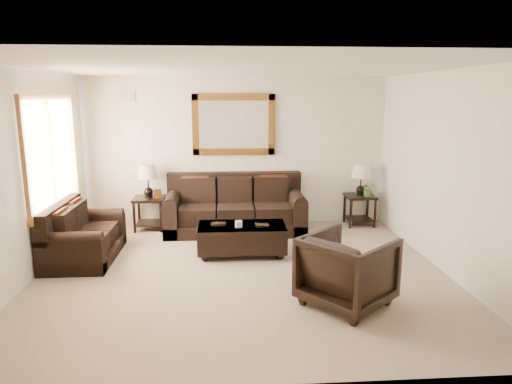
{
  "coord_description": "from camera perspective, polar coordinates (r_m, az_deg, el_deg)",
  "views": [
    {
      "loc": [
        -0.21,
        -5.86,
        2.35
      ],
      "look_at": [
        0.24,
        0.6,
        0.99
      ],
      "focal_mm": 32.0,
      "sensor_mm": 36.0,
      "label": 1
    }
  ],
  "objects": [
    {
      "name": "room",
      "position": [
        5.95,
        -1.87,
        2.16
      ],
      "size": [
        5.51,
        5.01,
        2.71
      ],
      "color": "#83715A",
      "rests_on": "ground"
    },
    {
      "name": "window",
      "position": [
        7.25,
        -24.09,
        4.48
      ],
      "size": [
        0.07,
        1.96,
        1.66
      ],
      "color": "white",
      "rests_on": "room"
    },
    {
      "name": "mirror",
      "position": [
        8.34,
        -2.8,
        8.41
      ],
      "size": [
        1.5,
        0.06,
        1.1
      ],
      "color": "#492C0E",
      "rests_on": "room"
    },
    {
      "name": "air_vent",
      "position": [
        8.51,
        -15.73,
        11.42
      ],
      "size": [
        0.25,
        0.02,
        0.18
      ],
      "primitive_type": "cube",
      "color": "#999999",
      "rests_on": "room"
    },
    {
      "name": "sofa",
      "position": [
        8.13,
        -2.63,
        -2.32
      ],
      "size": [
        2.43,
        1.05,
        0.99
      ],
      "color": "black",
      "rests_on": "room"
    },
    {
      "name": "loveseat",
      "position": [
        7.21,
        -21.07,
        -5.42
      ],
      "size": [
        0.89,
        1.5,
        0.84
      ],
      "rotation": [
        0.0,
        0.0,
        1.57
      ],
      "color": "black",
      "rests_on": "room"
    },
    {
      "name": "end_table_left",
      "position": [
        8.31,
        -13.3,
        0.59
      ],
      "size": [
        0.54,
        0.54,
        1.18
      ],
      "color": "black",
      "rests_on": "room"
    },
    {
      "name": "end_table_right",
      "position": [
        8.58,
        12.94,
        0.8
      ],
      "size": [
        0.52,
        0.52,
        1.15
      ],
      "color": "black",
      "rests_on": "room"
    },
    {
      "name": "coffee_table",
      "position": [
        6.92,
        -1.77,
        -5.55
      ],
      "size": [
        1.34,
        0.73,
        0.57
      ],
      "rotation": [
        0.0,
        0.0,
        -0.01
      ],
      "color": "black",
      "rests_on": "room"
    },
    {
      "name": "armchair",
      "position": [
        5.34,
        11.35,
        -9.19
      ],
      "size": [
        1.2,
        1.21,
        0.91
      ],
      "primitive_type": "imported",
      "rotation": [
        0.0,
        0.0,
        2.29
      ],
      "color": "black",
      "rests_on": "floor"
    },
    {
      "name": "potted_plant",
      "position": [
        8.54,
        13.83,
        0.2
      ],
      "size": [
        0.3,
        0.32,
        0.21
      ],
      "primitive_type": "imported",
      "rotation": [
        0.0,
        0.0,
        0.25
      ],
      "color": "#2B5C1F",
      "rests_on": "end_table_right"
    }
  ]
}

